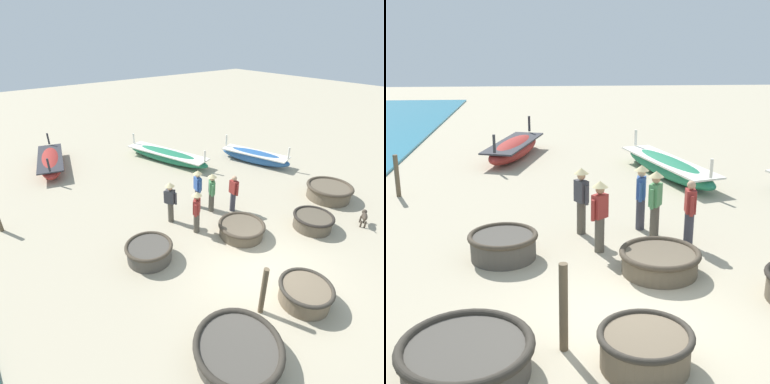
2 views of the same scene
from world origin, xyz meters
The scene contains 14 objects.
ground_plane centered at (0.00, 0.00, 0.00)m, with size 80.00×80.00×0.00m, color tan.
coracle_center centered at (0.89, 1.91, 0.27)m, with size 1.69×1.69×0.50m.
coracle_front_left centered at (-2.39, 2.86, 0.31)m, with size 1.54×1.54×0.58m.
coracle_beside_post centered at (-2.63, -1.28, 0.30)m, with size 2.03×2.03×0.54m.
coracle_weathered centered at (0.00, -1.26, 0.32)m, with size 1.46×1.46×0.58m.
long_boat_white_hull centered at (-2.67, 12.49, 0.38)m, with size 2.36×4.76×1.32m.
long_boat_green_hull centered at (2.74, 9.38, 0.34)m, with size 2.63×5.56×1.18m.
fisherman_by_coracle centered at (-0.58, 4.24, 0.96)m, with size 0.37×0.46×1.67m.
fisherman_crouching centered at (-0.25, 3.08, 0.96)m, with size 0.42×0.39×1.67m.
fisherman_standing_left centered at (1.85, 3.31, 0.84)m, with size 0.25×0.53×1.57m.
fisherman_with_hat centered at (0.92, 4.44, 0.96)m, with size 0.36×0.52×1.67m.
fisherman_standing_right centered at (1.16, 3.84, 0.96)m, with size 0.37×0.46×1.67m.
mooring_post_shoreline centered at (-1.19, -0.75, 0.74)m, with size 0.14×0.14×1.48m, color brown.
mooring_post_inland centered at (-5.88, 7.63, 0.64)m, with size 0.14×0.14×1.28m, color brown.
Camera 2 is at (-1.42, -8.09, 4.85)m, focal length 50.00 mm.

